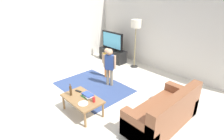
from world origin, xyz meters
name	(u,v)px	position (x,y,z in m)	size (l,w,h in m)	color
ground	(96,98)	(0.00, 0.00, 0.00)	(7.80, 7.80, 0.00)	beige
wall_back	(162,33)	(0.00, 3.00, 1.35)	(6.00, 0.12, 2.70)	silver
wall_left	(42,32)	(-3.00, 0.00, 1.35)	(0.12, 6.00, 2.70)	silver
area_rug	(93,87)	(-0.54, 0.31, 0.00)	(2.20, 1.60, 0.01)	#33477A
tv_stand	(113,55)	(-1.78, 2.30, 0.24)	(1.20, 0.44, 0.50)	black
tv	(112,41)	(-1.78, 2.28, 0.85)	(1.10, 0.28, 0.71)	black
couch	(165,114)	(1.89, 0.39, 0.29)	(0.80, 1.80, 0.86)	brown
floor_lamp	(136,26)	(-0.73, 2.45, 1.54)	(0.36, 0.36, 1.78)	#262626
child_near_tv	(107,60)	(-0.75, 1.08, 0.62)	(0.32, 0.21, 1.02)	orange
child_center	(110,64)	(-0.28, 0.77, 0.71)	(0.35, 0.24, 1.17)	gray
coffee_table	(82,100)	(0.32, -0.65, 0.37)	(1.00, 0.60, 0.42)	olive
book_stack	(88,95)	(0.37, -0.53, 0.46)	(0.30, 0.22, 0.09)	#388C4C
bottle	(71,91)	(0.04, -0.77, 0.55)	(0.06, 0.06, 0.30)	#4C3319
tv_remote	(78,91)	(0.02, -0.55, 0.43)	(0.17, 0.05, 0.02)	black
soda_can	(94,100)	(0.64, -0.55, 0.48)	(0.07, 0.07, 0.12)	red
plate	(83,103)	(0.54, -0.77, 0.43)	(0.22, 0.22, 0.02)	white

